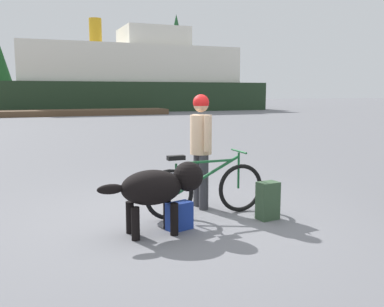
{
  "coord_description": "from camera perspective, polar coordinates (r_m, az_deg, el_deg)",
  "views": [
    {
      "loc": [
        -1.98,
        -5.38,
        1.74
      ],
      "look_at": [
        0.38,
        0.52,
        0.81
      ],
      "focal_mm": 40.09,
      "sensor_mm": 36.0,
      "label": 1
    }
  ],
  "objects": [
    {
      "name": "dog",
      "position": [
        5.24,
        -4.38,
        -4.46
      ],
      "size": [
        1.32,
        0.5,
        0.87
      ],
      "color": "black",
      "rests_on": "ground_plane"
    },
    {
      "name": "pine_tree_far_right",
      "position": [
        53.81,
        -2.08,
        13.46
      ],
      "size": [
        3.96,
        3.96,
        10.97
      ],
      "color": "#4C331E",
      "rests_on": "ground_plane"
    },
    {
      "name": "person_cyclist",
      "position": [
        6.32,
        1.19,
        1.74
      ],
      "size": [
        0.32,
        0.53,
        1.69
      ],
      "color": "#333338",
      "rests_on": "ground_plane"
    },
    {
      "name": "backpack",
      "position": [
        5.96,
        10.05,
        -6.2
      ],
      "size": [
        0.3,
        0.23,
        0.52
      ],
      "primitive_type": "cube",
      "rotation": [
        0.0,
        0.0,
        0.12
      ],
      "color": "#334C33",
      "rests_on": "ground_plane"
    },
    {
      "name": "dock_pier",
      "position": [
        32.36,
        -18.41,
        5.14
      ],
      "size": [
        17.03,
        2.74,
        0.4
      ],
      "primitive_type": "cube",
      "color": "brown",
      "rests_on": "ground_plane"
    },
    {
      "name": "ground_plane",
      "position": [
        5.99,
        -1.54,
        -8.58
      ],
      "size": [
        160.0,
        160.0,
        0.0
      ],
      "primitive_type": "plane",
      "color": "slate"
    },
    {
      "name": "bicycle",
      "position": [
        6.01,
        1.76,
        -4.76
      ],
      "size": [
        1.79,
        0.44,
        0.9
      ],
      "color": "black",
      "rests_on": "ground_plane"
    },
    {
      "name": "handbag_pannier",
      "position": [
        5.47,
        -1.7,
        -8.3
      ],
      "size": [
        0.36,
        0.27,
        0.35
      ],
      "primitive_type": "cube",
      "rotation": [
        0.0,
        0.0,
        0.3
      ],
      "color": "navy",
      "rests_on": "ground_plane"
    },
    {
      "name": "ferry_boat",
      "position": [
        40.67,
        -8.29,
        9.7
      ],
      "size": [
        24.05,
        8.95,
        8.12
      ],
      "color": "#1E331E",
      "rests_on": "ground_plane"
    }
  ]
}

